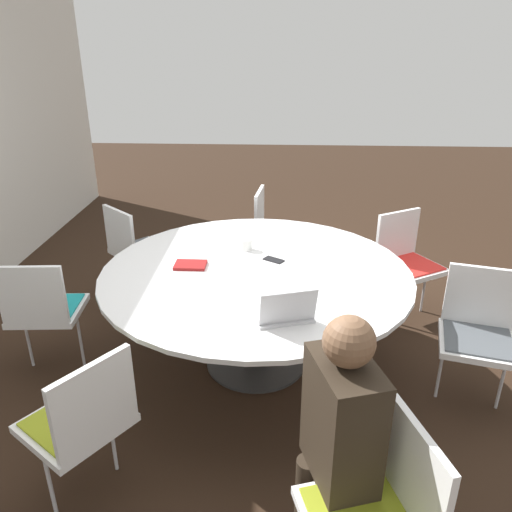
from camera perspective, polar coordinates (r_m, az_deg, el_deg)
The scene contains 15 objects.
ground_plane at distance 3.67m, azimuth 0.00°, elevation -12.04°, with size 16.00×16.00×0.00m, color black.
conference_table at distance 3.34m, azimuth 0.00°, elevation -3.25°, with size 2.04×2.04×0.73m.
chair_0 at distance 2.15m, azimuth 13.94°, elevation -26.19°, with size 0.54×0.53×0.86m.
chair_1 at distance 3.36m, azimuth 24.08°, elevation -7.43°, with size 0.52×0.53×0.86m.
chair_2 at distance 4.21m, azimuth 16.79°, elevation -0.06°, with size 0.59×0.59×0.86m.
chair_3 at distance 4.67m, azimuth 1.93°, elevation 3.33°, with size 0.48×0.47×0.86m.
chair_4 at distance 4.38m, azimuth -13.71°, elevation 1.21°, with size 0.61×0.61×0.86m.
chair_5 at distance 3.59m, azimuth -23.15°, elevation -5.28°, with size 0.45×0.47×0.86m.
chair_6 at distance 2.57m, azimuth -19.24°, elevation -16.98°, with size 0.60×0.60×0.86m.
person_0 at distance 2.13m, azimuth 9.35°, elevation -18.78°, with size 0.41×0.33×1.21m.
laptop at distance 2.70m, azimuth 3.31°, elevation -6.40°, with size 0.32×0.36×0.21m.
spiral_notebook at distance 3.37m, azimuth -7.51°, elevation -1.03°, with size 0.15×0.21×0.02m.
coffee_cup at distance 3.59m, azimuth -1.12°, elevation 1.37°, with size 0.09×0.09×0.09m.
cell_phone at distance 3.43m, azimuth 2.03°, elevation -0.44°, with size 0.13×0.16×0.01m.
handbag at distance 4.73m, azimuth 12.25°, elevation -1.90°, with size 0.36×0.16×0.28m.
Camera 1 is at (-2.97, -0.15, 2.14)m, focal length 35.00 mm.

